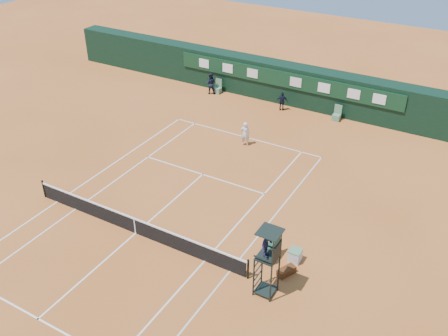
% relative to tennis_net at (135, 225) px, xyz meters
% --- Properties ---
extents(ground, '(90.00, 90.00, 0.00)m').
position_rel_tennis_net_xyz_m(ground, '(0.00, 0.00, -0.51)').
color(ground, '#C56A2E').
rests_on(ground, ground).
extents(court_lines, '(11.05, 23.85, 0.01)m').
position_rel_tennis_net_xyz_m(court_lines, '(0.00, 0.00, -0.50)').
color(court_lines, silver).
rests_on(court_lines, ground).
extents(tennis_net, '(12.90, 0.10, 1.10)m').
position_rel_tennis_net_xyz_m(tennis_net, '(0.00, 0.00, 0.00)').
color(tennis_net, black).
rests_on(tennis_net, ground).
extents(back_wall, '(40.00, 1.65, 3.00)m').
position_rel_tennis_net_xyz_m(back_wall, '(0.00, 18.74, 1.00)').
color(back_wall, black).
rests_on(back_wall, ground).
extents(linesman_chair_left, '(0.55, 0.50, 1.15)m').
position_rel_tennis_net_xyz_m(linesman_chair_left, '(-5.50, 17.48, -0.19)').
color(linesman_chair_left, '#5D8E6B').
rests_on(linesman_chair_left, ground).
extents(linesman_chair_right, '(0.55, 0.50, 1.15)m').
position_rel_tennis_net_xyz_m(linesman_chair_right, '(4.50, 17.48, -0.19)').
color(linesman_chair_right, '#548161').
rests_on(linesman_chair_right, ground).
extents(umpire_chair, '(0.96, 0.95, 3.42)m').
position_rel_tennis_net_xyz_m(umpire_chair, '(7.45, -0.38, 1.95)').
color(umpire_chair, black).
rests_on(umpire_chair, ground).
extents(player_bench, '(0.56, 1.20, 1.10)m').
position_rel_tennis_net_xyz_m(player_bench, '(6.75, 1.74, 0.09)').
color(player_bench, '#1A422B').
rests_on(player_bench, ground).
extents(tennis_bag, '(0.73, 0.98, 0.34)m').
position_rel_tennis_net_xyz_m(tennis_bag, '(7.80, 1.12, -0.34)').
color(tennis_bag, black).
rests_on(tennis_bag, ground).
extents(cooler, '(0.57, 0.57, 0.65)m').
position_rel_tennis_net_xyz_m(cooler, '(7.78, 2.13, -0.18)').
color(cooler, silver).
rests_on(cooler, ground).
extents(tennis_ball, '(0.07, 0.07, 0.07)m').
position_rel_tennis_net_xyz_m(tennis_ball, '(2.06, 5.70, -0.48)').
color(tennis_ball, '#D8ED37').
rests_on(tennis_ball, ground).
extents(player, '(0.71, 0.60, 1.67)m').
position_rel_tennis_net_xyz_m(player, '(0.48, 10.92, 0.33)').
color(player, silver).
rests_on(player, ground).
extents(ball_kid_left, '(1.03, 0.93, 1.73)m').
position_rel_tennis_net_xyz_m(ball_kid_left, '(-5.93, 17.11, 0.36)').
color(ball_kid_left, black).
rests_on(ball_kid_left, ground).
extents(ball_kid_right, '(0.92, 0.62, 1.44)m').
position_rel_tennis_net_xyz_m(ball_kid_right, '(0.36, 17.07, 0.21)').
color(ball_kid_right, black).
rests_on(ball_kid_right, ground).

